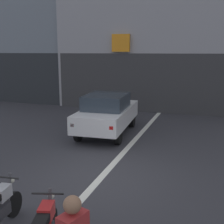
# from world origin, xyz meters

# --- Properties ---
(ground_plane) EXTENTS (120.00, 120.00, 0.00)m
(ground_plane) POSITION_xyz_m (0.00, 0.00, 0.00)
(ground_plane) COLOR #333338
(lane_centre_line) EXTENTS (0.20, 18.00, 0.01)m
(lane_centre_line) POSITION_xyz_m (0.00, 6.00, 0.00)
(lane_centre_line) COLOR silver
(lane_centre_line) RESTS_ON ground
(car_white_crossing_near) EXTENTS (2.06, 4.22, 1.64)m
(car_white_crossing_near) POSITION_xyz_m (-1.30, 4.16, 0.89)
(car_white_crossing_near) COLOR black
(car_white_crossing_near) RESTS_ON ground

